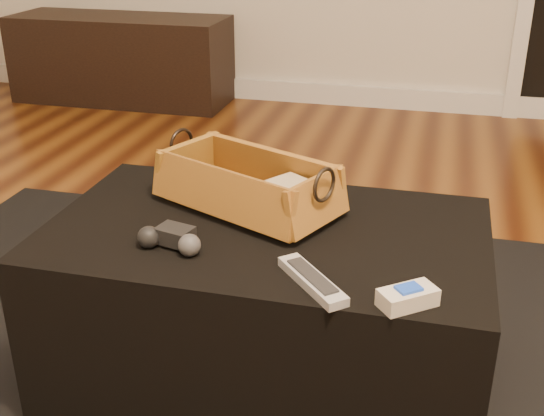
% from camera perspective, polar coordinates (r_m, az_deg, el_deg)
% --- Properties ---
extents(floor, '(5.00, 5.50, 0.01)m').
position_cam_1_polar(floor, '(1.71, -5.60, -16.66)').
color(floor, brown).
rests_on(floor, ground).
extents(baseboard, '(5.00, 0.04, 0.12)m').
position_cam_1_polar(baseboard, '(4.10, 7.33, 9.27)').
color(baseboard, white).
rests_on(baseboard, floor).
extents(media_cabinet, '(1.27, 0.45, 0.50)m').
position_cam_1_polar(media_cabinet, '(4.25, -12.47, 12.07)').
color(media_cabinet, black).
rests_on(media_cabinet, floor).
extents(area_rug, '(2.60, 2.00, 0.01)m').
position_cam_1_polar(area_rug, '(1.74, -0.91, -15.04)').
color(area_rug, black).
rests_on(area_rug, floor).
extents(ottoman, '(1.00, 0.60, 0.42)m').
position_cam_1_polar(ottoman, '(1.66, -0.50, -8.19)').
color(ottoman, black).
rests_on(ottoman, area_rug).
extents(tv_remote, '(0.24, 0.12, 0.02)m').
position_cam_1_polar(tv_remote, '(1.65, -3.00, 0.95)').
color(tv_remote, black).
rests_on(tv_remote, wicker_basket).
extents(cloth_bundle, '(0.15, 0.14, 0.07)m').
position_cam_1_polar(cloth_bundle, '(1.59, 1.94, 0.97)').
color(cloth_bundle, tan).
rests_on(cloth_bundle, wicker_basket).
extents(wicker_basket, '(0.49, 0.39, 0.16)m').
position_cam_1_polar(wicker_basket, '(1.64, -2.05, 1.73)').
color(wicker_basket, '#A46D25').
rests_on(wicker_basket, ottoman).
extents(game_controller, '(0.15, 0.10, 0.05)m').
position_cam_1_polar(game_controller, '(1.47, -8.42, -2.56)').
color(game_controller, black).
rests_on(game_controller, ottoman).
extents(silver_remote, '(0.17, 0.18, 0.02)m').
position_cam_1_polar(silver_remote, '(1.33, 3.37, -6.05)').
color(silver_remote, silver).
rests_on(silver_remote, ottoman).
extents(cream_gadget, '(0.12, 0.11, 0.04)m').
position_cam_1_polar(cream_gadget, '(1.28, 11.29, -7.32)').
color(cream_gadget, beige).
rests_on(cream_gadget, ottoman).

